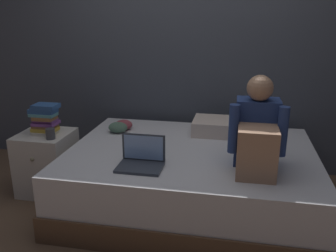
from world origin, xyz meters
TOP-DOWN VIEW (x-y plane):
  - ground_plane at (0.00, 0.00)m, footprint 8.00×8.00m
  - wall_back at (0.00, 1.20)m, footprint 5.60×0.10m
  - bed at (0.20, 0.30)m, footprint 2.00×1.50m
  - nightstand at (-1.10, 0.31)m, footprint 0.44×0.46m
  - person_sitting at (0.69, 0.02)m, footprint 0.39×0.44m
  - laptop at (-0.11, -0.10)m, footprint 0.32×0.23m
  - pillow at (0.44, 0.75)m, footprint 0.56×0.36m
  - book_stack at (-1.08, 0.30)m, footprint 0.24×0.17m
  - mug at (-0.97, 0.19)m, footprint 0.08×0.08m
  - clothes_pile at (-0.51, 0.64)m, footprint 0.19×0.24m

SIDE VIEW (x-z plane):
  - ground_plane at x=0.00m, z-range 0.00..0.00m
  - bed at x=0.20m, z-range 0.00..0.50m
  - nightstand at x=-1.10m, z-range 0.00..0.55m
  - clothes_pile at x=-0.51m, z-range 0.50..0.60m
  - laptop at x=-0.11m, z-range 0.45..0.67m
  - pillow at x=0.44m, z-range 0.50..0.63m
  - mug at x=-0.97m, z-range 0.55..0.64m
  - book_stack at x=-1.08m, z-range 0.55..0.82m
  - person_sitting at x=0.69m, z-range 0.43..1.08m
  - wall_back at x=0.00m, z-range 0.00..2.70m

